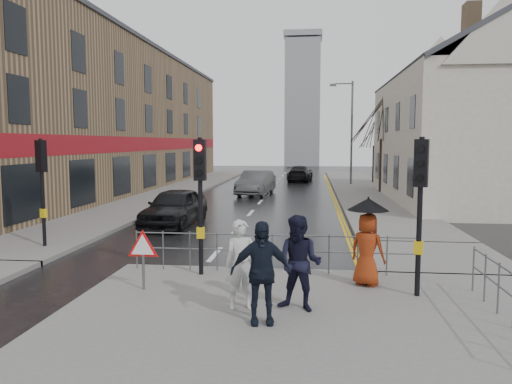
% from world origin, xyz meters
% --- Properties ---
extents(ground, '(120.00, 120.00, 0.00)m').
position_xyz_m(ground, '(0.00, 0.00, 0.00)').
color(ground, black).
rests_on(ground, ground).
extents(near_pavement, '(10.00, 9.00, 0.14)m').
position_xyz_m(near_pavement, '(3.00, -3.50, 0.07)').
color(near_pavement, '#605E5B').
rests_on(near_pavement, ground).
extents(left_pavement, '(4.00, 44.00, 0.14)m').
position_xyz_m(left_pavement, '(-6.50, 23.00, 0.07)').
color(left_pavement, '#605E5B').
rests_on(left_pavement, ground).
extents(right_pavement, '(4.00, 40.00, 0.14)m').
position_xyz_m(right_pavement, '(6.50, 25.00, 0.07)').
color(right_pavement, '#605E5B').
rests_on(right_pavement, ground).
extents(pavement_bridge_right, '(4.00, 4.20, 0.14)m').
position_xyz_m(pavement_bridge_right, '(6.50, 3.00, 0.07)').
color(pavement_bridge_right, '#605E5B').
rests_on(pavement_bridge_right, ground).
extents(building_left_terrace, '(8.00, 42.00, 10.00)m').
position_xyz_m(building_left_terrace, '(-12.00, 22.00, 5.00)').
color(building_left_terrace, '#83684C').
rests_on(building_left_terrace, ground).
extents(building_right_cream, '(9.00, 16.40, 10.10)m').
position_xyz_m(building_right_cream, '(12.00, 18.00, 4.78)').
color(building_right_cream, beige).
rests_on(building_right_cream, ground).
extents(church_tower, '(5.00, 5.00, 18.00)m').
position_xyz_m(church_tower, '(1.50, 62.00, 9.00)').
color(church_tower, gray).
rests_on(church_tower, ground).
extents(traffic_signal_near_left, '(0.28, 0.27, 3.40)m').
position_xyz_m(traffic_signal_near_left, '(0.20, 0.20, 2.46)').
color(traffic_signal_near_left, black).
rests_on(traffic_signal_near_left, near_pavement).
extents(traffic_signal_near_right, '(0.34, 0.33, 3.40)m').
position_xyz_m(traffic_signal_near_right, '(5.20, -1.00, 2.46)').
color(traffic_signal_near_right, black).
rests_on(traffic_signal_near_right, near_pavement).
extents(traffic_signal_far_left, '(0.34, 0.33, 3.40)m').
position_xyz_m(traffic_signal_far_left, '(-5.50, 3.00, 2.46)').
color(traffic_signal_far_left, black).
rests_on(traffic_signal_far_left, left_pavement).
extents(guard_railing_front, '(7.14, 0.04, 1.00)m').
position_xyz_m(guard_railing_front, '(1.95, 0.60, 0.86)').
color(guard_railing_front, '#595B5E').
rests_on(guard_railing_front, near_pavement).
extents(warning_sign, '(0.80, 0.07, 1.35)m').
position_xyz_m(warning_sign, '(-0.80, -1.21, 1.04)').
color(warning_sign, '#595B5E').
rests_on(warning_sign, near_pavement).
extents(street_lamp, '(1.83, 0.25, 8.00)m').
position_xyz_m(street_lamp, '(5.82, 28.00, 4.71)').
color(street_lamp, '#595B5E').
rests_on(street_lamp, right_pavement).
extents(tree_near, '(2.40, 2.40, 6.58)m').
position_xyz_m(tree_near, '(7.50, 22.00, 5.14)').
color(tree_near, black).
rests_on(tree_near, right_pavement).
extents(tree_far, '(2.40, 2.40, 5.64)m').
position_xyz_m(tree_far, '(8.00, 30.00, 4.42)').
color(tree_far, black).
rests_on(tree_far, right_pavement).
extents(pedestrian_a, '(0.74, 0.60, 1.77)m').
position_xyz_m(pedestrian_a, '(1.55, -2.20, 1.02)').
color(pedestrian_a, '#BBBBB7').
rests_on(pedestrian_a, near_pavement).
extents(pedestrian_b, '(1.09, 0.96, 1.88)m').
position_xyz_m(pedestrian_b, '(2.70, -2.21, 1.08)').
color(pedestrian_b, black).
rests_on(pedestrian_b, near_pavement).
extents(pedestrian_with_umbrella, '(0.98, 0.96, 2.02)m').
position_xyz_m(pedestrian_with_umbrella, '(4.21, -0.31, 1.25)').
color(pedestrian_with_umbrella, maroon).
rests_on(pedestrian_with_umbrella, near_pavement).
extents(pedestrian_d, '(1.17, 0.65, 1.88)m').
position_xyz_m(pedestrian_d, '(2.02, -2.99, 1.08)').
color(pedestrian_d, black).
rests_on(pedestrian_d, near_pavement).
extents(car_parked, '(2.12, 4.65, 1.55)m').
position_xyz_m(car_parked, '(-2.64, 7.92, 0.77)').
color(car_parked, black).
rests_on(car_parked, ground).
extents(car_mid, '(2.28, 4.96, 1.58)m').
position_xyz_m(car_mid, '(-0.68, 20.36, 0.79)').
color(car_mid, '#444749').
rests_on(car_mid, ground).
extents(car_far, '(2.33, 4.87, 1.37)m').
position_xyz_m(car_far, '(1.91, 32.11, 0.68)').
color(car_far, black).
rests_on(car_far, ground).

